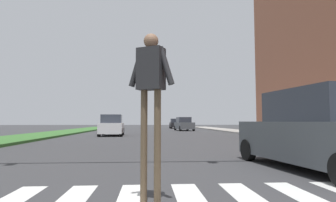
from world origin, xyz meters
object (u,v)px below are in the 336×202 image
Objects in this scene: sedan_midblock at (112,126)px; sedan_far_horizon at (175,124)px; suv_crossing at (317,132)px; sedan_distant at (184,124)px; pedestrian_performer at (151,89)px.

sedan_midblock is 24.78m from sedan_far_horizon.
suv_crossing reaches higher than sedan_distant.
pedestrian_performer is 0.61× the size of sedan_midblock.
pedestrian_performer reaches higher than sedan_distant.
sedan_far_horizon is (-0.05, 11.21, -0.04)m from sedan_distant.
suv_crossing is at bearing -90.59° from sedan_far_horizon.
pedestrian_performer is 4.89m from suv_crossing.
sedan_distant is (4.57, 31.93, -0.86)m from pedestrian_performer.
sedan_midblock is at bearing -121.53° from sedan_distant.
sedan_midblock is 0.92× the size of sedan_far_horizon.
suv_crossing is at bearing -67.19° from sedan_midblock.
sedan_distant reaches higher than sedan_far_horizon.
pedestrian_performer is at bearing -147.98° from suv_crossing.
sedan_midblock is 0.95× the size of sedan_distant.
pedestrian_performer is 43.39m from sedan_far_horizon.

